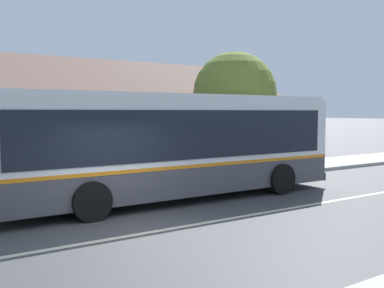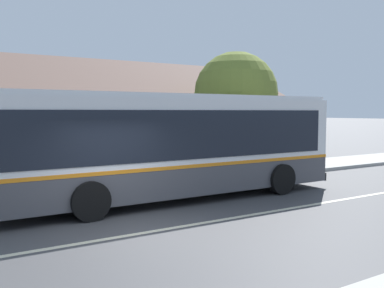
% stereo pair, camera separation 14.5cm
% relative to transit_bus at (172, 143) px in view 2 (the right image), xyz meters
% --- Properties ---
extents(ground_plane, '(300.00, 300.00, 0.00)m').
position_rel_transit_bus_xyz_m(ground_plane, '(-2.54, -2.90, -1.73)').
color(ground_plane, '#424244').
extents(sidewalk_far, '(60.00, 3.00, 0.15)m').
position_rel_transit_bus_xyz_m(sidewalk_far, '(-2.54, 3.10, -1.65)').
color(sidewalk_far, '#ADAAA3').
rests_on(sidewalk_far, ground).
extents(lane_divider_stripe, '(60.00, 0.16, 0.01)m').
position_rel_transit_bus_xyz_m(lane_divider_stripe, '(-2.54, -2.90, -1.72)').
color(lane_divider_stripe, beige).
rests_on(lane_divider_stripe, ground).
extents(community_building, '(24.74, 8.78, 6.54)m').
position_rel_transit_bus_xyz_m(community_building, '(-1.33, 10.71, 0.17)').
color(community_building, gray).
rests_on(community_building, ground).
extents(transit_bus, '(11.12, 2.79, 3.22)m').
position_rel_transit_bus_xyz_m(transit_bus, '(0.00, 0.00, 0.00)').
color(transit_bus, '#47474C').
rests_on(transit_bus, ground).
extents(bench_down_street, '(1.82, 0.51, 0.94)m').
position_rel_transit_bus_xyz_m(bench_down_street, '(-1.98, 2.34, -1.15)').
color(bench_down_street, brown).
rests_on(bench_down_street, sidewalk_far).
extents(street_tree_primary, '(3.80, 3.80, 5.44)m').
position_rel_transit_bus_xyz_m(street_tree_primary, '(5.71, 4.14, 1.79)').
color(street_tree_primary, '#4C3828').
rests_on(street_tree_primary, ground).
extents(bus_stop_sign, '(0.36, 0.07, 2.40)m').
position_rel_transit_bus_xyz_m(bus_stop_sign, '(5.51, 2.09, -0.09)').
color(bus_stop_sign, gray).
rests_on(bus_stop_sign, sidewalk_far).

